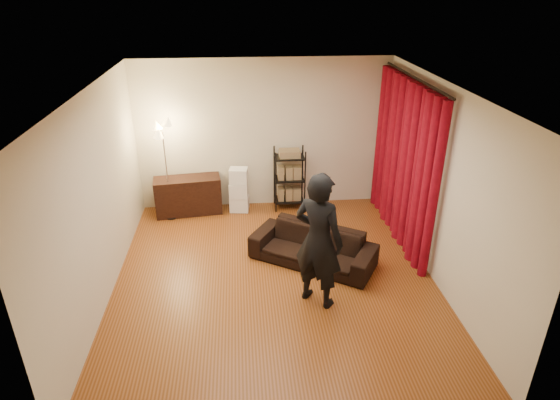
{
  "coord_description": "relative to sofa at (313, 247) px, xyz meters",
  "views": [
    {
      "loc": [
        -0.42,
        -5.54,
        3.9
      ],
      "look_at": [
        0.1,
        0.3,
        1.1
      ],
      "focal_mm": 30.0,
      "sensor_mm": 36.0,
      "label": 1
    }
  ],
  "objects": [
    {
      "name": "floor",
      "position": [
        -0.6,
        -0.38,
        -0.27
      ],
      "size": [
        5.0,
        5.0,
        0.0
      ],
      "primitive_type": "plane",
      "color": "brown",
      "rests_on": "ground"
    },
    {
      "name": "ceiling",
      "position": [
        -0.6,
        -0.38,
        2.43
      ],
      "size": [
        5.0,
        5.0,
        0.0
      ],
      "primitive_type": "plane",
      "rotation": [
        3.14,
        0.0,
        0.0
      ],
      "color": "white",
      "rests_on": "ground"
    },
    {
      "name": "wall_back",
      "position": [
        -0.6,
        2.12,
        1.08
      ],
      "size": [
        5.0,
        0.0,
        5.0
      ],
      "primitive_type": "plane",
      "rotation": [
        1.57,
        0.0,
        0.0
      ],
      "color": "beige",
      "rests_on": "ground"
    },
    {
      "name": "wall_front",
      "position": [
        -0.6,
        -2.88,
        1.08
      ],
      "size": [
        5.0,
        0.0,
        5.0
      ],
      "primitive_type": "plane",
      "rotation": [
        -1.57,
        0.0,
        0.0
      ],
      "color": "beige",
      "rests_on": "ground"
    },
    {
      "name": "wall_left",
      "position": [
        -2.85,
        -0.38,
        1.08
      ],
      "size": [
        0.0,
        5.0,
        5.0
      ],
      "primitive_type": "plane",
      "rotation": [
        1.57,
        0.0,
        1.57
      ],
      "color": "beige",
      "rests_on": "ground"
    },
    {
      "name": "wall_right",
      "position": [
        1.65,
        -0.38,
        1.08
      ],
      "size": [
        0.0,
        5.0,
        5.0
      ],
      "primitive_type": "plane",
      "rotation": [
        1.57,
        0.0,
        -1.57
      ],
      "color": "beige",
      "rests_on": "ground"
    },
    {
      "name": "curtain_rod",
      "position": [
        1.55,
        0.74,
        2.31
      ],
      "size": [
        0.04,
        2.65,
        0.04
      ],
      "primitive_type": "cylinder",
      "rotation": [
        1.57,
        0.0,
        0.0
      ],
      "color": "black",
      "rests_on": "wall_right"
    },
    {
      "name": "curtain",
      "position": [
        1.53,
        0.74,
        1.01
      ],
      "size": [
        0.22,
        2.65,
        2.55
      ],
      "primitive_type": null,
      "color": "maroon",
      "rests_on": "ground"
    },
    {
      "name": "sofa",
      "position": [
        0.0,
        0.0,
        0.0
      ],
      "size": [
        1.94,
        1.59,
        0.54
      ],
      "primitive_type": "imported",
      "rotation": [
        0.0,
        0.0,
        -0.56
      ],
      "color": "black",
      "rests_on": "ground"
    },
    {
      "name": "person",
      "position": [
        -0.09,
        -0.92,
        0.65
      ],
      "size": [
        0.8,
        0.76,
        1.83
      ],
      "primitive_type": "imported",
      "rotation": [
        0.0,
        0.0,
        2.47
      ],
      "color": "black",
      "rests_on": "ground"
    },
    {
      "name": "media_cabinet",
      "position": [
        -1.99,
        1.84,
        0.07
      ],
      "size": [
        1.21,
        0.57,
        0.68
      ],
      "primitive_type": "cube",
      "rotation": [
        0.0,
        0.0,
        0.12
      ],
      "color": "black",
      "rests_on": "ground"
    },
    {
      "name": "storage_boxes",
      "position": [
        -1.08,
        1.83,
        0.15
      ],
      "size": [
        0.36,
        0.3,
        0.84
      ],
      "primitive_type": null,
      "rotation": [
        0.0,
        0.0,
        -0.09
      ],
      "color": "silver",
      "rests_on": "ground"
    },
    {
      "name": "wire_shelf",
      "position": [
        -0.15,
        1.89,
        0.31
      ],
      "size": [
        0.58,
        0.44,
        1.15
      ],
      "primitive_type": null,
      "rotation": [
        0.0,
        0.0,
        -0.16
      ],
      "color": "black",
      "rests_on": "ground"
    },
    {
      "name": "floor_lamp",
      "position": [
        -2.3,
        1.69,
        0.62
      ],
      "size": [
        0.42,
        0.42,
        1.77
      ],
      "primitive_type": null,
      "rotation": [
        0.0,
        0.0,
        0.39
      ],
      "color": "silver",
      "rests_on": "ground"
    }
  ]
}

